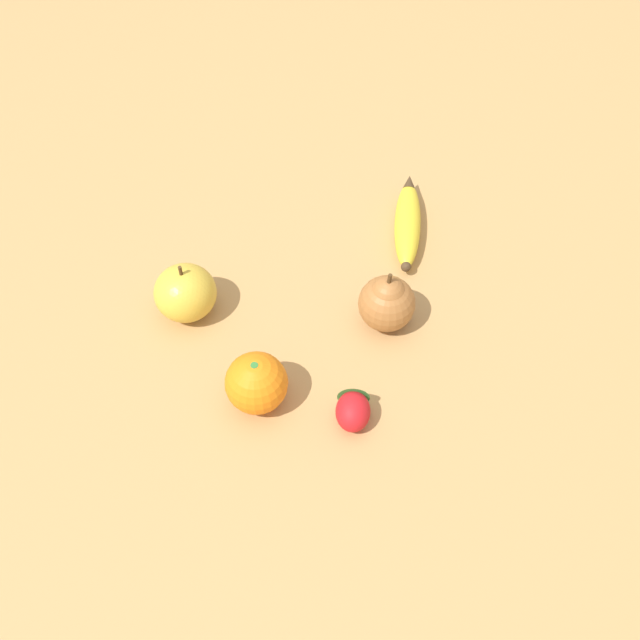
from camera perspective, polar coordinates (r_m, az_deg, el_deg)
ground_plane at (r=0.96m, az=-0.89°, el=0.48°), size 3.00×3.00×0.00m
banana at (r=1.05m, az=6.69°, el=7.37°), size 0.16×0.12×0.04m
orange at (r=0.86m, az=-4.86°, el=-4.80°), size 0.07×0.07×0.07m
pear at (r=0.92m, az=5.12°, el=1.40°), size 0.07×0.07×0.09m
strawberry at (r=0.86m, az=2.54°, el=-6.75°), size 0.07×0.06×0.04m
apple at (r=0.95m, az=-10.22°, el=2.05°), size 0.08×0.08×0.08m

